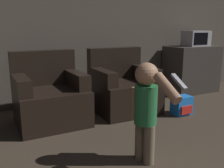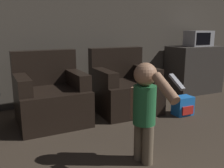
% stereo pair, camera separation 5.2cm
% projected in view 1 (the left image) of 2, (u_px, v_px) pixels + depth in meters
% --- Properties ---
extents(wall_back, '(8.40, 0.05, 2.60)m').
position_uv_depth(wall_back, '(52.00, 24.00, 3.89)').
color(wall_back, '#51493F').
rests_on(wall_back, ground_plane).
extents(armchair_left, '(0.89, 0.85, 0.93)m').
position_uv_depth(armchair_left, '(50.00, 98.00, 3.29)').
color(armchair_left, black).
rests_on(armchair_left, ground_plane).
extents(armchair_right, '(0.88, 0.84, 0.93)m').
position_uv_depth(armchair_right, '(123.00, 89.00, 3.77)').
color(armchair_right, black).
rests_on(armchair_right, ground_plane).
extents(person_toddler, '(0.21, 0.63, 0.94)m').
position_uv_depth(person_toddler, '(146.00, 105.00, 2.24)').
color(person_toddler, brown).
rests_on(person_toddler, ground_plane).
extents(toy_backpack, '(0.27, 0.21, 0.27)m').
position_uv_depth(toy_backpack, '(182.00, 105.00, 3.62)').
color(toy_backpack, blue).
rests_on(toy_backpack, ground_plane).
extents(kitchen_counter, '(0.99, 0.60, 0.89)m').
position_uv_depth(kitchen_counter, '(191.00, 69.00, 4.89)').
color(kitchen_counter, '#38332D').
rests_on(kitchen_counter, ground_plane).
extents(microwave, '(0.48, 0.33, 0.29)m').
position_uv_depth(microwave, '(196.00, 38.00, 4.79)').
color(microwave, '#B7B7BC').
rests_on(microwave, kitchen_counter).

